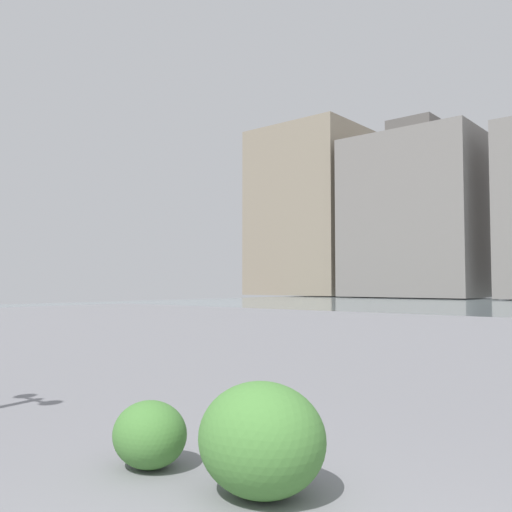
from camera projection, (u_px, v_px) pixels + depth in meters
The scene contains 4 objects.
building_annex at pixel (415, 216), 70.72m from camera, with size 16.70×11.79×22.90m.
building_highrise at pixel (310, 213), 83.17m from camera, with size 15.76×13.07×24.83m.
shrub_low at pixel (262, 439), 4.15m from camera, with size 1.01×0.91×0.86m.
shrub_round at pixel (150, 434), 4.78m from camera, with size 0.68×0.61×0.58m.
Camera 1 is at (-1.40, 1.84, 1.60)m, focal length 38.55 mm.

